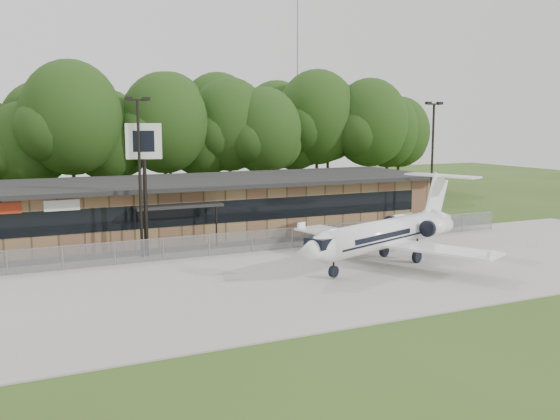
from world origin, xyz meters
TOP-DOWN VIEW (x-y plane):
  - ground at (0.00, 0.00)m, footprint 160.00×160.00m
  - apron at (0.00, 8.00)m, footprint 64.00×18.00m
  - parking_lot at (0.00, 19.50)m, footprint 50.00×9.00m
  - terminal at (-0.00, 23.94)m, footprint 41.00×11.65m
  - fence at (0.00, 15.00)m, footprint 46.00×0.04m
  - treeline at (0.00, 42.00)m, footprint 72.00×12.00m
  - radio_mast at (22.00, 48.00)m, footprint 0.20×0.20m
  - light_pole_mid at (-5.00, 16.50)m, footprint 1.55×0.30m
  - light_pole_right at (18.00, 16.50)m, footprint 1.55×0.30m
  - business_jet at (8.26, 8.38)m, footprint 15.49×13.85m
  - pole_sign at (-4.62, 16.79)m, footprint 2.25×0.76m

SIDE VIEW (x-z plane):
  - ground at x=0.00m, z-range 0.00..0.00m
  - parking_lot at x=0.00m, z-range 0.00..0.06m
  - apron at x=0.00m, z-range 0.00..0.08m
  - fence at x=0.00m, z-range 0.02..1.54m
  - business_jet at x=8.26m, z-range -0.75..4.54m
  - terminal at x=0.00m, z-range 0.03..4.33m
  - light_pole_mid at x=-5.00m, z-range 0.86..11.09m
  - light_pole_right at x=18.00m, z-range 0.86..11.09m
  - pole_sign at x=-4.62m, z-range 2.28..10.89m
  - treeline at x=0.00m, z-range 0.00..15.00m
  - radio_mast at x=22.00m, z-range 0.00..25.00m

